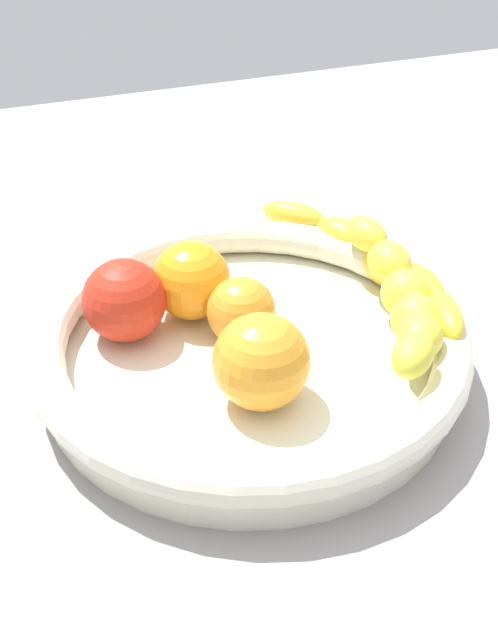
# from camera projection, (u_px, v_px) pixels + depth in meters

# --- Properties ---
(kitchen_counter) EXTENTS (1.20, 1.20, 0.03)m
(kitchen_counter) POSITION_uv_depth(u_px,v_px,m) (249.00, 389.00, 0.66)
(kitchen_counter) COLOR gray
(kitchen_counter) RESTS_ON ground
(fruit_bowl) EXTENTS (0.33, 0.33, 0.05)m
(fruit_bowl) POSITION_uv_depth(u_px,v_px,m) (249.00, 348.00, 0.64)
(fruit_bowl) COLOR silver
(fruit_bowl) RESTS_ON kitchen_counter
(banana_draped_left) EXTENTS (0.09, 0.20, 0.05)m
(banana_draped_left) POSITION_uv_depth(u_px,v_px,m) (403.00, 299.00, 0.64)
(banana_draped_left) COLOR yellow
(banana_draped_left) RESTS_ON fruit_bowl
(banana_draped_right) EXTENTS (0.10, 0.24, 0.04)m
(banana_draped_right) POSITION_uv_depth(u_px,v_px,m) (377.00, 262.00, 0.70)
(banana_draped_right) COLOR yellow
(banana_draped_right) RESTS_ON fruit_bowl
(orange_front) EXTENTS (0.05, 0.05, 0.05)m
(orange_front) POSITION_uv_depth(u_px,v_px,m) (244.00, 311.00, 0.64)
(orange_front) COLOR orange
(orange_front) RESTS_ON fruit_bowl
(orange_mid_left) EXTENTS (0.07, 0.07, 0.07)m
(orange_mid_left) POSITION_uv_depth(u_px,v_px,m) (261.00, 362.00, 0.58)
(orange_mid_left) COLOR orange
(orange_mid_left) RESTS_ON fruit_bowl
(orange_mid_right) EXTENTS (0.06, 0.06, 0.06)m
(orange_mid_right) POSITION_uv_depth(u_px,v_px,m) (191.00, 281.00, 0.66)
(orange_mid_right) COLOR orange
(orange_mid_right) RESTS_ON fruit_bowl
(tomato_red) EXTENTS (0.06, 0.06, 0.06)m
(tomato_red) POSITION_uv_depth(u_px,v_px,m) (124.00, 300.00, 0.64)
(tomato_red) COLOR red
(tomato_red) RESTS_ON fruit_bowl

